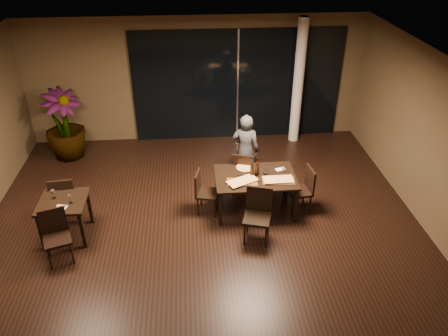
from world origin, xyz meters
TOP-DOWN VIEW (x-y plane):
  - ground at (0.00, 0.00)m, footprint 8.00×8.00m
  - wall_back at (0.00, 4.05)m, footprint 8.00×0.10m
  - wall_right at (4.05, 0.00)m, footprint 0.10×8.00m
  - ceiling at (0.00, 0.00)m, footprint 8.00×8.00m
  - window_panel at (1.00, 3.96)m, footprint 5.00×0.06m
  - column at (2.40, 3.65)m, footprint 0.24×0.24m
  - main_table at (1.00, 0.80)m, footprint 1.50×1.00m
  - side_table at (-2.40, 0.30)m, footprint 0.80×0.80m
  - chair_main_far at (0.83, 1.34)m, footprint 0.55×0.55m
  - chair_main_near at (0.93, -0.00)m, footprint 0.56×0.56m
  - chair_main_left at (0.02, 0.83)m, footprint 0.47×0.47m
  - chair_main_right at (1.91, 0.72)m, footprint 0.47×0.47m
  - chair_side_far at (-2.51, 0.76)m, footprint 0.47×0.47m
  - chair_side_near at (-2.42, -0.26)m, footprint 0.54×0.54m
  - diner at (0.93, 1.78)m, footprint 0.61×0.49m
  - potted_plant at (-3.02, 3.24)m, footprint 1.25×1.25m
  - pizza_board_left at (0.73, 0.62)m, footprint 0.57×0.31m
  - pizza_board_right at (1.39, 0.61)m, footprint 0.61×0.34m
  - oblong_pizza_left at (0.73, 0.62)m, footprint 0.59×0.46m
  - oblong_pizza_right at (1.39, 0.61)m, footprint 0.53×0.25m
  - round_pizza at (0.84, 1.12)m, footprint 0.33×0.33m
  - bottle_a at (0.93, 0.82)m, footprint 0.07×0.07m
  - bottle_b at (1.02, 0.83)m, footprint 0.06×0.06m
  - bottle_c at (1.04, 0.88)m, footprint 0.08×0.08m
  - tumbler_left at (0.73, 0.83)m, footprint 0.07×0.07m
  - tumbler_right at (1.20, 0.87)m, footprint 0.08×0.08m
  - napkin_near at (1.57, 0.68)m, footprint 0.19×0.12m
  - napkin_far at (1.50, 1.00)m, footprint 0.20×0.16m
  - wine_glass_a at (-2.55, 0.38)m, footprint 0.08×0.08m
  - wine_glass_b at (-2.24, 0.23)m, footprint 0.07×0.07m
  - side_napkin at (-2.37, 0.10)m, footprint 0.20×0.15m

SIDE VIEW (x-z plane):
  - ground at x=0.00m, z-range 0.00..0.00m
  - chair_main_left at x=0.02m, z-range 0.05..0.90m
  - chair_main_right at x=1.91m, z-range 0.05..0.96m
  - chair_side_near at x=-2.42m, z-range 0.05..0.96m
  - chair_side_far at x=-2.51m, z-range 0.05..0.99m
  - chair_main_far at x=0.83m, z-range 0.06..1.02m
  - chair_main_near at x=0.93m, z-range 0.06..1.03m
  - side_table at x=-2.40m, z-range 0.25..1.00m
  - main_table at x=1.00m, z-range 0.30..1.05m
  - pizza_board_left at x=0.73m, z-range 0.75..0.76m
  - pizza_board_right at x=1.39m, z-range 0.75..0.76m
  - round_pizza at x=0.84m, z-range 0.75..0.76m
  - napkin_near at x=1.57m, z-range 0.75..0.76m
  - napkin_far at x=1.50m, z-range 0.75..0.76m
  - side_napkin at x=-2.37m, z-range 0.75..0.76m
  - oblong_pizza_left at x=0.73m, z-range 0.77..0.78m
  - oblong_pizza_right at x=1.39m, z-range 0.77..0.78m
  - diner at x=0.93m, z-range 0.00..1.56m
  - tumbler_left at x=0.73m, z-range 0.75..0.83m
  - tumbler_right at x=1.20m, z-range 0.75..0.85m
  - potted_plant at x=-3.02m, z-range 0.00..1.62m
  - wine_glass_b at x=-2.24m, z-range 0.75..0.92m
  - wine_glass_a at x=-2.55m, z-range 0.75..0.93m
  - bottle_b at x=1.02m, z-range 0.75..1.03m
  - bottle_a at x=0.93m, z-range 0.75..1.05m
  - bottle_c at x=1.04m, z-range 0.75..1.10m
  - window_panel at x=1.00m, z-range 0.00..2.70m
  - wall_back at x=0.00m, z-range 0.00..3.00m
  - wall_right at x=4.05m, z-range 0.00..3.00m
  - column at x=2.40m, z-range 0.00..3.00m
  - ceiling at x=0.00m, z-range 3.00..3.04m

